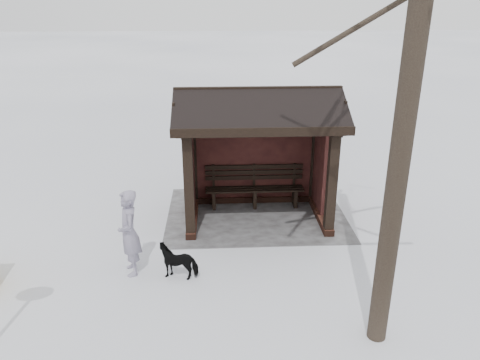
% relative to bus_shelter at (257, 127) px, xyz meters
% --- Properties ---
extents(ground, '(120.00, 120.00, 0.00)m').
position_rel_bus_shelter_xyz_m(ground, '(0.00, 0.16, -2.17)').
color(ground, white).
rests_on(ground, ground).
extents(trampled_patch, '(4.20, 3.20, 0.02)m').
position_rel_bus_shelter_xyz_m(trampled_patch, '(0.00, -0.04, -2.16)').
color(trampled_patch, gray).
rests_on(trampled_patch, ground).
extents(bus_shelter, '(3.60, 2.40, 3.09)m').
position_rel_bus_shelter_xyz_m(bus_shelter, '(0.00, 0.00, 0.00)').
color(bus_shelter, '#361C13').
rests_on(bus_shelter, ground).
extents(pedestrian, '(0.55, 0.70, 1.67)m').
position_rel_bus_shelter_xyz_m(pedestrian, '(2.54, 2.35, -1.33)').
color(pedestrian, '#8E879F').
rests_on(pedestrian, ground).
extents(dog, '(0.82, 0.48, 0.65)m').
position_rel_bus_shelter_xyz_m(dog, '(1.65, 2.50, -1.84)').
color(dog, black).
rests_on(dog, ground).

